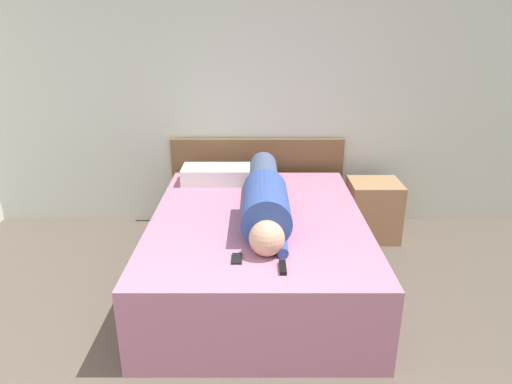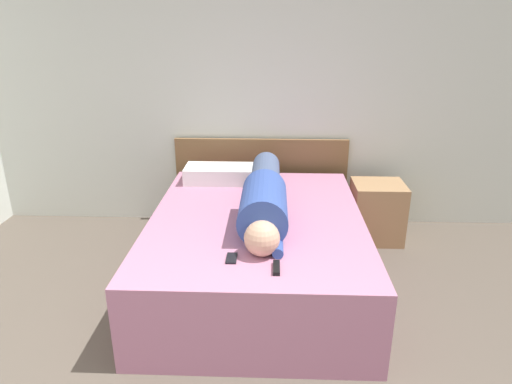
{
  "view_description": "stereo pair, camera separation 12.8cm",
  "coord_description": "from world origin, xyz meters",
  "px_view_note": "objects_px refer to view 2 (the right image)",
  "views": [
    {
      "loc": [
        0.18,
        -1.04,
        1.95
      ],
      "look_at": [
        0.19,
        1.94,
        0.82
      ],
      "focal_mm": 32.0,
      "sensor_mm": 36.0,
      "label": 1
    },
    {
      "loc": [
        0.3,
        -1.04,
        1.95
      ],
      "look_at": [
        0.19,
        1.94,
        0.82
      ],
      "focal_mm": 32.0,
      "sensor_mm": 36.0,
      "label": 2
    }
  ],
  "objects_px": {
    "nightstand": "(377,212)",
    "bed": "(257,250)",
    "person_lying": "(264,197)",
    "tv_remote": "(276,268)",
    "pillow_near_headboard": "(221,174)",
    "cell_phone": "(232,258)"
  },
  "relations": [
    {
      "from": "cell_phone",
      "to": "tv_remote",
      "type": "bearing_deg",
      "value": -22.79
    },
    {
      "from": "nightstand",
      "to": "person_lying",
      "type": "height_order",
      "value": "person_lying"
    },
    {
      "from": "person_lying",
      "to": "cell_phone",
      "type": "distance_m",
      "value": 0.72
    },
    {
      "from": "person_lying",
      "to": "tv_remote",
      "type": "relative_size",
      "value": 10.84
    },
    {
      "from": "nightstand",
      "to": "tv_remote",
      "type": "relative_size",
      "value": 3.7
    },
    {
      "from": "nightstand",
      "to": "person_lying",
      "type": "distance_m",
      "value": 1.38
    },
    {
      "from": "cell_phone",
      "to": "person_lying",
      "type": "bearing_deg",
      "value": 74.83
    },
    {
      "from": "person_lying",
      "to": "tv_remote",
      "type": "xyz_separation_m",
      "value": [
        0.09,
        -0.8,
        -0.13
      ]
    },
    {
      "from": "bed",
      "to": "tv_remote",
      "type": "height_order",
      "value": "tv_remote"
    },
    {
      "from": "pillow_near_headboard",
      "to": "cell_phone",
      "type": "xyz_separation_m",
      "value": [
        0.23,
        -1.43,
        -0.07
      ]
    },
    {
      "from": "pillow_near_headboard",
      "to": "person_lying",
      "type": "bearing_deg",
      "value": -61.35
    },
    {
      "from": "person_lying",
      "to": "pillow_near_headboard",
      "type": "bearing_deg",
      "value": 118.65
    },
    {
      "from": "bed",
      "to": "tv_remote",
      "type": "xyz_separation_m",
      "value": [
        0.14,
        -0.78,
        0.3
      ]
    },
    {
      "from": "bed",
      "to": "tv_remote",
      "type": "distance_m",
      "value": 0.85
    },
    {
      "from": "person_lying",
      "to": "nightstand",
      "type": "bearing_deg",
      "value": 37.8
    },
    {
      "from": "pillow_near_headboard",
      "to": "cell_phone",
      "type": "bearing_deg",
      "value": -81.03
    },
    {
      "from": "nightstand",
      "to": "bed",
      "type": "bearing_deg",
      "value": -143.15
    },
    {
      "from": "person_lying",
      "to": "pillow_near_headboard",
      "type": "distance_m",
      "value": 0.86
    },
    {
      "from": "person_lying",
      "to": "cell_phone",
      "type": "height_order",
      "value": "person_lying"
    },
    {
      "from": "person_lying",
      "to": "tv_remote",
      "type": "height_order",
      "value": "person_lying"
    },
    {
      "from": "bed",
      "to": "cell_phone",
      "type": "relative_size",
      "value": 15.94
    },
    {
      "from": "nightstand",
      "to": "tv_remote",
      "type": "distance_m",
      "value": 1.89
    }
  ]
}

